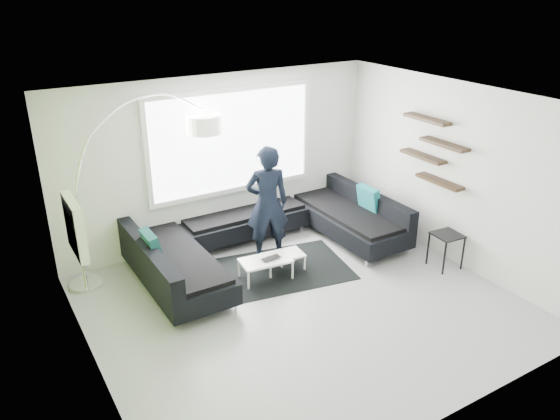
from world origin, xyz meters
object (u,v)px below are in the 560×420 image
object	(u,v)px
arc_lamp	(73,202)
person	(267,203)
coffee_table	(275,265)
laptop	(273,259)
sectional_sofa	(265,233)
side_table	(445,251)

from	to	relation	value
arc_lamp	person	bearing A→B (deg)	-17.34
coffee_table	laptop	world-z (taller)	laptop
sectional_sofa	coffee_table	bearing A→B (deg)	-107.57
sectional_sofa	person	xyz separation A→B (m)	(0.01, -0.06, 0.53)
sectional_sofa	side_table	xyz separation A→B (m)	(2.19, -1.78, -0.11)
person	laptop	distance (m)	0.94
sectional_sofa	arc_lamp	bearing A→B (deg)	168.65
sectional_sofa	laptop	size ratio (longest dim) A/B	13.18
arc_lamp	person	size ratio (longest dim) A/B	1.42
coffee_table	arc_lamp	bearing A→B (deg)	162.11
sectional_sofa	coffee_table	distance (m)	0.68
sectional_sofa	laptop	world-z (taller)	sectional_sofa
arc_lamp	laptop	distance (m)	2.91
side_table	person	size ratio (longest dim) A/B	0.30
coffee_table	person	distance (m)	0.97
arc_lamp	person	xyz separation A→B (m)	(2.73, -0.59, -0.39)
side_table	person	distance (m)	2.85
side_table	laptop	world-z (taller)	side_table
person	sectional_sofa	bearing A→B (deg)	-67.57
coffee_table	person	world-z (taller)	person
person	laptop	xyz separation A→B (m)	(-0.29, -0.66, -0.60)
sectional_sofa	arc_lamp	size ratio (longest dim) A/B	1.58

